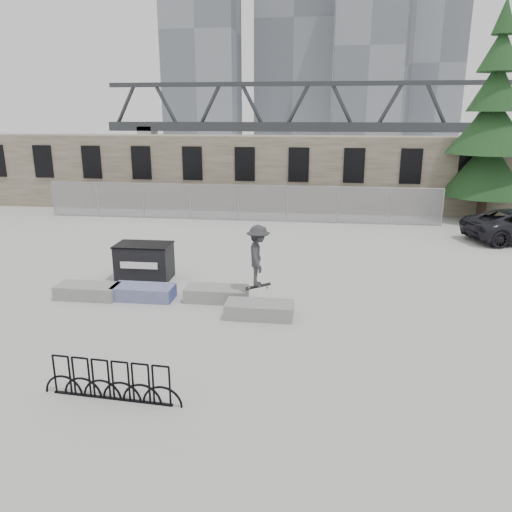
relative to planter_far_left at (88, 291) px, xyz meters
The scene contains 13 objects.
ground 2.93m from the planter_far_left, ahead, with size 120.00×120.00×0.00m, color #B1B1AC.
stone_wall 16.78m from the planter_far_left, 79.91° to the left, with size 36.00×2.58×4.50m.
chainlink_fence 13.01m from the planter_far_left, 77.02° to the left, with size 22.06×0.06×2.02m.
planter_far_left is the anchor object (origin of this frame).
planter_center_left 1.85m from the planter_far_left, ahead, with size 2.00×0.90×0.45m.
planter_center_right 4.25m from the planter_far_left, ahead, with size 2.00×0.90×0.45m.
planter_offset 5.85m from the planter_far_left, ahead, with size 2.00×0.90×0.45m.
dumpster 2.49m from the planter_far_left, 61.00° to the left, with size 2.00×1.24×1.30m.
bike_rack 6.54m from the planter_far_left, 60.30° to the right, with size 3.14×0.26×0.90m.
spruce_tree 22.45m from the planter_far_left, 41.52° to the left, with size 4.49×4.49×11.50m.
skyline_towers 96.21m from the planter_far_left, 88.83° to the left, with size 58.00×28.00×48.00m.
truss_bridge 56.78m from the planter_far_left, 76.82° to the left, with size 70.00×3.00×9.80m.
skateboarder 5.78m from the planter_far_left, ahead, with size 0.89×1.34×2.06m.
Camera 1 is at (4.56, -14.69, 5.86)m, focal length 35.00 mm.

